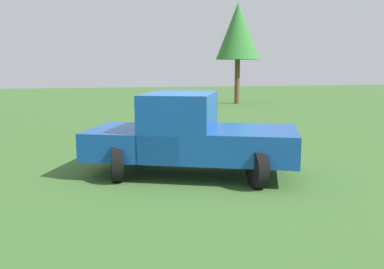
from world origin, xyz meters
name	(u,v)px	position (x,y,z in m)	size (l,w,h in m)	color
ground_plane	(189,173)	(0.00, 0.00, 0.00)	(80.00, 80.00, 0.00)	#3D662D
pickup_truck	(187,133)	(-0.07, 0.06, 0.93)	(3.52, 4.93, 1.81)	black
tree_far_center	(238,31)	(17.14, -6.76, 4.52)	(2.74, 2.74, 6.31)	brown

